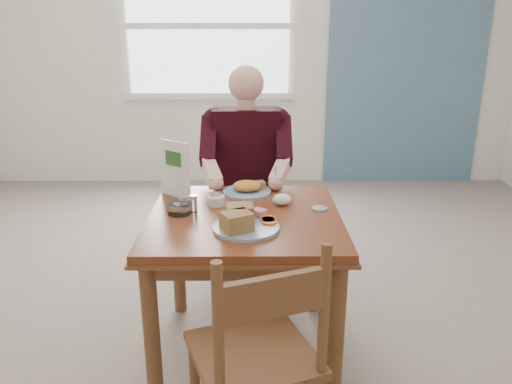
{
  "coord_description": "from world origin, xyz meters",
  "views": [
    {
      "loc": [
        0.04,
        -2.2,
        1.59
      ],
      "look_at": [
        0.05,
        0.0,
        0.86
      ],
      "focal_mm": 35.0,
      "sensor_mm": 36.0,
      "label": 1
    }
  ],
  "objects_px": {
    "diner": "(246,163)",
    "near_plate": "(243,221)",
    "table": "(245,236)",
    "chair_near": "(258,359)",
    "far_plate": "(248,188)",
    "chair_far": "(247,210)"
  },
  "relations": [
    {
      "from": "diner",
      "to": "near_plate",
      "type": "height_order",
      "value": "diner"
    },
    {
      "from": "table",
      "to": "chair_near",
      "type": "bearing_deg",
      "value": -85.57
    },
    {
      "from": "table",
      "to": "chair_near",
      "type": "xyz_separation_m",
      "value": [
        0.06,
        -0.71,
        -0.16
      ]
    },
    {
      "from": "near_plate",
      "to": "far_plate",
      "type": "xyz_separation_m",
      "value": [
        0.02,
        0.5,
        -0.01
      ]
    },
    {
      "from": "table",
      "to": "near_plate",
      "type": "bearing_deg",
      "value": -91.62
    },
    {
      "from": "chair_far",
      "to": "far_plate",
      "type": "relative_size",
      "value": 2.96
    },
    {
      "from": "chair_near",
      "to": "diner",
      "type": "bearing_deg",
      "value": 92.23
    },
    {
      "from": "diner",
      "to": "near_plate",
      "type": "xyz_separation_m",
      "value": [
        -0.01,
        -0.88,
        -0.02
      ]
    },
    {
      "from": "far_plate",
      "to": "chair_far",
      "type": "bearing_deg",
      "value": 91.4
    },
    {
      "from": "chair_near",
      "to": "diner",
      "type": "height_order",
      "value": "diner"
    },
    {
      "from": "diner",
      "to": "chair_far",
      "type": "bearing_deg",
      "value": 90.01
    },
    {
      "from": "near_plate",
      "to": "diner",
      "type": "bearing_deg",
      "value": 89.68
    },
    {
      "from": "table",
      "to": "far_plate",
      "type": "xyz_separation_m",
      "value": [
        0.01,
        0.32,
        0.14
      ]
    },
    {
      "from": "table",
      "to": "diner",
      "type": "distance_m",
      "value": 0.73
    },
    {
      "from": "diner",
      "to": "far_plate",
      "type": "bearing_deg",
      "value": -88.27
    },
    {
      "from": "diner",
      "to": "far_plate",
      "type": "relative_size",
      "value": 4.32
    },
    {
      "from": "chair_near",
      "to": "near_plate",
      "type": "height_order",
      "value": "chair_near"
    },
    {
      "from": "table",
      "to": "far_plate",
      "type": "height_order",
      "value": "far_plate"
    },
    {
      "from": "chair_far",
      "to": "near_plate",
      "type": "relative_size",
      "value": 2.53
    },
    {
      "from": "table",
      "to": "diner",
      "type": "bearing_deg",
      "value": 90.0
    },
    {
      "from": "near_plate",
      "to": "far_plate",
      "type": "bearing_deg",
      "value": 88.09
    },
    {
      "from": "table",
      "to": "near_plate",
      "type": "distance_m",
      "value": 0.23
    }
  ]
}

